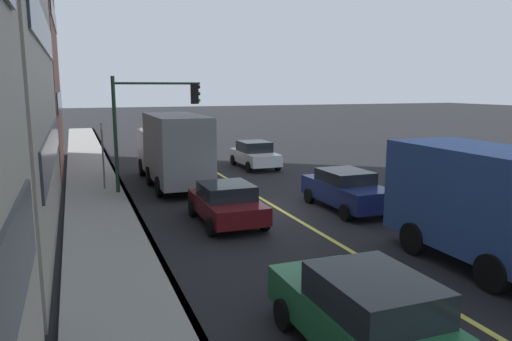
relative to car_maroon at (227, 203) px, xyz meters
name	(u,v)px	position (x,y,z in m)	size (l,w,h in m)	color
ground	(278,209)	(1.20, -2.45, -0.72)	(200.00, 200.00, 0.00)	black
sidewalk_slab	(104,223)	(1.20, 4.00, -0.64)	(80.00, 2.54, 0.15)	gray
curb_edge	(140,220)	(1.20, 2.81, -0.64)	(80.00, 0.16, 0.15)	slate
lane_stripe_center	(278,208)	(1.20, -2.45, -0.71)	(80.00, 0.16, 0.01)	#D8CC4C
car_maroon	(227,203)	(0.00, 0.00, 0.00)	(3.84, 2.01, 1.38)	#591116
car_navy	(346,189)	(0.21, -4.86, 0.06)	(4.25, 1.92, 1.50)	navy
car_white	(255,154)	(10.55, -5.01, 0.05)	(4.16, 1.94, 1.53)	silver
car_green	(370,319)	(-9.04, 0.31, 0.08)	(4.71, 1.93, 1.59)	#1E6038
truck_gray	(173,148)	(7.05, 0.43, 1.06)	(7.87, 2.40, 3.41)	silver
traffic_light_mast	(151,113)	(5.79, 1.60, 2.80)	(0.28, 3.83, 5.11)	#1E3823
street_sign_post	(103,152)	(6.78, 3.63, 1.09)	(0.60, 0.08, 3.10)	slate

